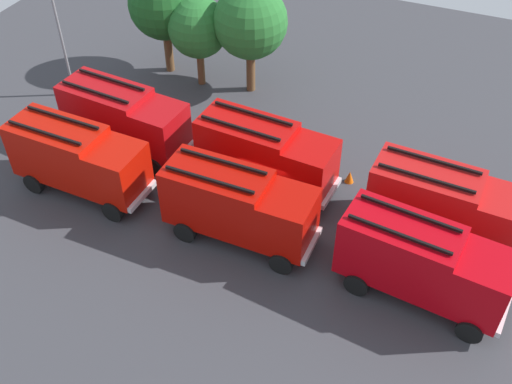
% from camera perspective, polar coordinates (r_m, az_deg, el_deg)
% --- Properties ---
extents(ground_plane, '(54.08, 54.08, 0.00)m').
position_cam_1_polar(ground_plane, '(30.25, 0.00, -1.97)').
color(ground_plane, '#38383D').
extents(fire_truck_0, '(7.28, 2.94, 3.88)m').
position_cam_1_polar(fire_truck_0, '(31.41, -16.48, 3.15)').
color(fire_truck_0, '#B40F05').
rests_on(fire_truck_0, ground).
extents(fire_truck_1, '(7.22, 2.81, 3.88)m').
position_cam_1_polar(fire_truck_1, '(27.57, -1.68, -1.15)').
color(fire_truck_1, '#AA0A03').
rests_on(fire_truck_1, ground).
extents(fire_truck_2, '(7.43, 3.40, 3.88)m').
position_cam_1_polar(fire_truck_2, '(26.11, 15.45, -6.28)').
color(fire_truck_2, '#B6040D').
rests_on(fire_truck_2, ground).
extents(fire_truck_3, '(7.37, 3.23, 3.88)m').
position_cam_1_polar(fire_truck_3, '(33.68, -12.38, 6.94)').
color(fire_truck_3, '#A90B0F').
rests_on(fire_truck_3, ground).
extents(fire_truck_4, '(7.35, 3.15, 3.88)m').
position_cam_1_polar(fire_truck_4, '(30.38, 0.90, 3.68)').
color(fire_truck_4, '#B30907').
rests_on(fire_truck_4, ground).
extents(fire_truck_5, '(7.32, 3.08, 3.88)m').
position_cam_1_polar(fire_truck_5, '(28.92, 17.48, -1.05)').
color(fire_truck_5, red).
rests_on(fire_truck_5, ground).
extents(firefighter_0, '(0.45, 0.30, 1.66)m').
position_cam_1_polar(firefighter_0, '(31.27, 19.85, -0.98)').
color(firefighter_0, black).
rests_on(firefighter_0, ground).
extents(firefighter_1, '(0.45, 0.30, 1.65)m').
position_cam_1_polar(firefighter_1, '(37.32, -12.34, 8.46)').
color(firefighter_1, black).
rests_on(firefighter_1, ground).
extents(firefighter_2, '(0.47, 0.46, 1.71)m').
position_cam_1_polar(firefighter_2, '(28.35, 18.23, -5.81)').
color(firefighter_2, black).
rests_on(firefighter_2, ground).
extents(firefighter_3, '(0.29, 0.44, 1.75)m').
position_cam_1_polar(firefighter_3, '(34.81, -3.56, 6.86)').
color(firefighter_3, black).
rests_on(firefighter_3, ground).
extents(tree_0, '(4.42, 4.42, 6.85)m').
position_cam_1_polar(tree_0, '(39.52, -8.71, 17.10)').
color(tree_0, brown).
rests_on(tree_0, ground).
extents(tree_1, '(3.72, 3.72, 5.76)m').
position_cam_1_polar(tree_1, '(38.10, -5.48, 15.17)').
color(tree_1, brown).
rests_on(tree_1, ground).
extents(tree_2, '(4.43, 4.43, 6.87)m').
position_cam_1_polar(tree_2, '(36.92, -0.53, 15.74)').
color(tree_2, brown).
rests_on(tree_2, ground).
extents(traffic_cone_0, '(0.48, 0.48, 0.68)m').
position_cam_1_polar(traffic_cone_0, '(32.15, 8.83, 1.44)').
color(traffic_cone_0, '#F2600C').
rests_on(traffic_cone_0, ground).
extents(traffic_cone_1, '(0.45, 0.45, 0.64)m').
position_cam_1_polar(traffic_cone_1, '(32.74, -11.25, 1.91)').
color(traffic_cone_1, '#F2600C').
rests_on(traffic_cone_1, ground).
extents(traffic_cone_2, '(0.44, 0.44, 0.63)m').
position_cam_1_polar(traffic_cone_2, '(32.24, -10.21, 1.32)').
color(traffic_cone_2, '#F2600C').
rests_on(traffic_cone_2, ground).
extents(lamppost, '(0.36, 0.36, 6.88)m').
position_cam_1_polar(lamppost, '(38.44, -17.94, 13.80)').
color(lamppost, slate).
rests_on(lamppost, ground).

